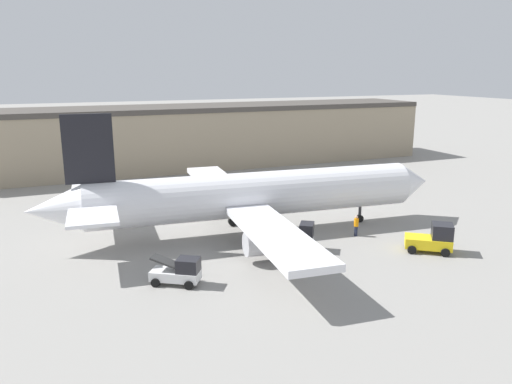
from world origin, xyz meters
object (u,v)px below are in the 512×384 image
Objects in this scene: airplane at (246,196)px; pushback_tug at (301,238)px; belt_loader_truck at (179,272)px; baggage_tug at (433,239)px; ground_crew_worker at (356,225)px.

airplane reaches higher than pushback_tug.
airplane is at bearing 78.14° from belt_loader_truck.
baggage_tug reaches higher than belt_loader_truck.
airplane is 9.25× the size of baggage_tug.
pushback_tug is at bearing -170.13° from ground_crew_worker.
pushback_tug is at bearing 47.26° from belt_loader_truck.
airplane is 9.90m from ground_crew_worker.
baggage_tug is 20.19m from belt_loader_truck.
airplane reaches higher than belt_loader_truck.
airplane reaches higher than baggage_tug.
baggage_tug is 1.11× the size of belt_loader_truck.
belt_loader_truck is 1.17× the size of pushback_tug.
pushback_tug is (2.49, -5.52, -2.45)m from airplane.
belt_loader_truck is at bearing -147.61° from baggage_tug.
baggage_tug is 1.30× the size of pushback_tug.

